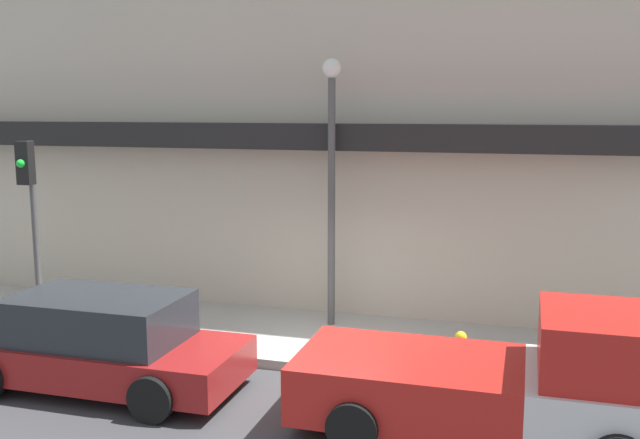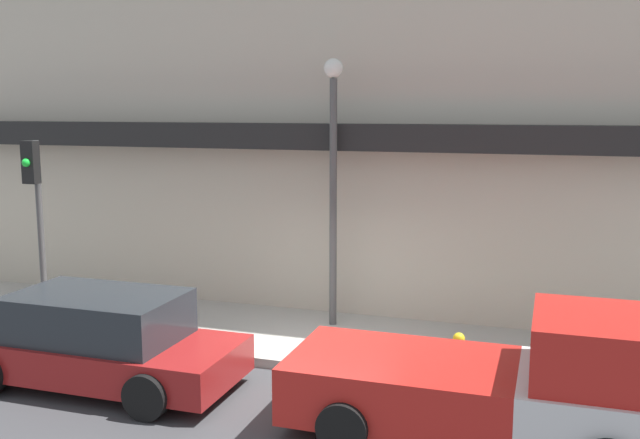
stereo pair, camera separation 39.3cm
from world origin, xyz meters
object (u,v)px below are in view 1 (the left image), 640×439
at_px(pickup_truck, 513,382).
at_px(parked_car, 100,343).
at_px(fire_hydrant, 460,350).
at_px(street_lamp, 332,159).
at_px(traffic_light, 30,200).

relative_size(pickup_truck, parked_car, 1.12).
bearing_deg(fire_hydrant, street_lamp, 146.93).
relative_size(parked_car, traffic_light, 1.27).
xyz_separation_m(pickup_truck, traffic_light, (-8.84, 1.96, 1.82)).
relative_size(fire_hydrant, traffic_light, 0.17).
distance_m(pickup_truck, street_lamp, 5.64).
relative_size(street_lamp, traffic_light, 1.43).
bearing_deg(street_lamp, fire_hydrant, -33.07).
distance_m(pickup_truck, fire_hydrant, 2.13).
bearing_deg(fire_hydrant, traffic_light, 179.79).
distance_m(pickup_truck, traffic_light, 9.23).
height_order(street_lamp, traffic_light, street_lamp).
xyz_separation_m(pickup_truck, street_lamp, (-3.46, 3.63, 2.57)).
bearing_deg(pickup_truck, fire_hydrant, 113.39).
height_order(pickup_truck, fire_hydrant, pickup_truck).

